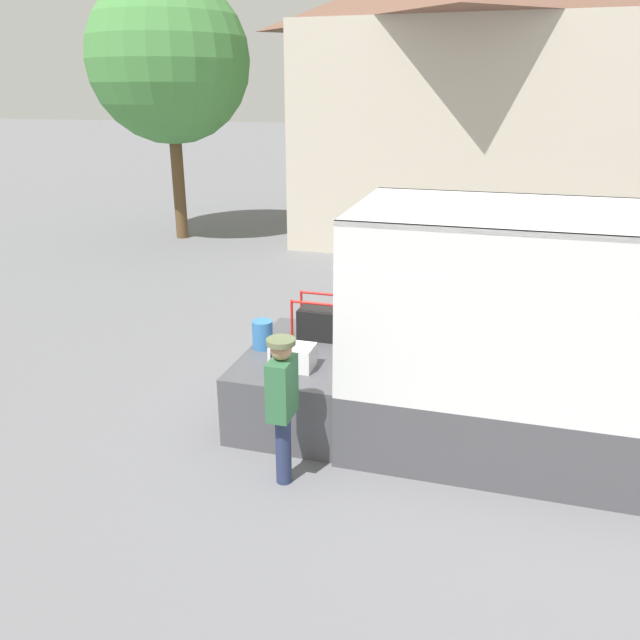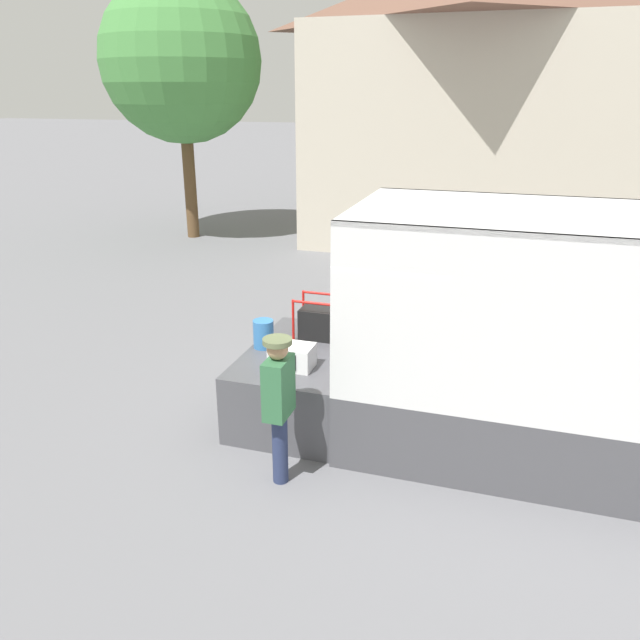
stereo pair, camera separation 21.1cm
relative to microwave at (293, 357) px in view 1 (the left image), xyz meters
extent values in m
plane|color=slate|center=(0.71, 0.56, -1.08)|extent=(160.00, 160.00, 0.00)
cube|color=#4C4C51|center=(3.24, 0.56, -0.62)|extent=(5.08, 2.47, 0.93)
cube|color=white|center=(3.24, 1.77, 0.88)|extent=(5.08, 0.06, 2.07)
cube|color=white|center=(3.24, -0.65, 0.88)|extent=(5.08, 0.06, 2.07)
cube|color=white|center=(3.24, 0.56, 1.88)|extent=(5.08, 2.47, 0.06)
cylinder|color=silver|center=(1.72, -0.09, 0.06)|extent=(0.33, 0.33, 0.42)
cube|color=#4C4C51|center=(-0.04, 0.56, -0.62)|extent=(1.49, 2.35, 0.93)
cube|color=white|center=(0.00, 0.00, 0.00)|extent=(0.54, 0.38, 0.31)
cube|color=black|center=(-0.05, -0.19, 0.00)|extent=(0.35, 0.01, 0.21)
cube|color=black|center=(0.04, 1.09, 0.07)|extent=(0.56, 0.38, 0.44)
cylinder|color=slate|center=(0.26, 1.09, 0.09)|extent=(0.21, 0.21, 0.21)
cylinder|color=red|center=(-0.30, 0.87, 0.15)|extent=(0.04, 0.04, 0.61)
cylinder|color=red|center=(0.37, 0.87, 0.15)|extent=(0.04, 0.04, 0.61)
cylinder|color=red|center=(-0.30, 1.31, 0.15)|extent=(0.04, 0.04, 0.61)
cylinder|color=red|center=(0.37, 1.31, 0.15)|extent=(0.04, 0.04, 0.61)
cylinder|color=red|center=(0.04, 0.87, 0.44)|extent=(0.67, 0.04, 0.04)
cylinder|color=red|center=(0.04, 1.31, 0.44)|extent=(0.67, 0.04, 0.04)
cylinder|color=#3370B2|center=(-0.60, 0.51, 0.04)|extent=(0.28, 0.28, 0.39)
cylinder|color=navy|center=(0.25, -1.12, -0.65)|extent=(0.18, 0.18, 0.86)
cube|color=#336B42|center=(0.25, -1.12, 0.12)|extent=(0.24, 0.44, 0.68)
sphere|color=tan|center=(0.25, -1.12, 0.58)|extent=(0.24, 0.24, 0.24)
cylinder|color=#606B47|center=(0.25, -1.12, 0.67)|extent=(0.32, 0.32, 0.06)
cube|color=beige|center=(1.19, 13.08, 1.92)|extent=(8.99, 7.21, 5.99)
cylinder|color=brown|center=(-6.96, 10.16, 0.43)|extent=(0.36, 0.36, 3.01)
sphere|color=#478942|center=(-6.96, 10.16, 3.99)|extent=(4.57, 4.57, 4.57)
camera|label=1|loc=(2.34, -6.91, 3.19)|focal=35.00mm
camera|label=2|loc=(2.54, -6.85, 3.19)|focal=35.00mm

